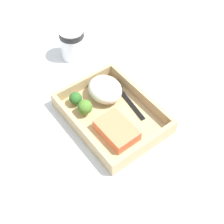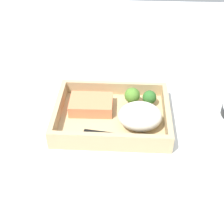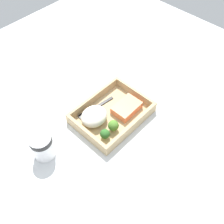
{
  "view_description": "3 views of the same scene",
  "coord_description": "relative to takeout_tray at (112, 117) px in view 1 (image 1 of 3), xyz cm",
  "views": [
    {
      "loc": [
        -40.29,
        30.69,
        65.94
      ],
      "look_at": [
        0.0,
        0.0,
        2.7
      ],
      "focal_mm": 50.0,
      "sensor_mm": 36.0,
      "label": 1
    },
    {
      "loc": [
        3.04,
        -56.98,
        50.56
      ],
      "look_at": [
        0.0,
        0.0,
        2.7
      ],
      "focal_mm": 50.0,
      "sensor_mm": 36.0,
      "label": 2
    },
    {
      "loc": [
        43.57,
        41.19,
        78.84
      ],
      "look_at": [
        0.0,
        0.0,
        2.7
      ],
      "focal_mm": 42.0,
      "sensor_mm": 36.0,
      "label": 3
    }
  ],
  "objects": [
    {
      "name": "paper_cup",
      "position": [
        27.16,
        -5.53,
        4.93
      ],
      "size": [
        7.51,
        7.51,
        9.89
      ],
      "color": "white",
      "rests_on": "ground_plane"
    },
    {
      "name": "broccoli_floret_1",
      "position": [
        4.76,
        5.17,
        3.28
      ],
      "size": [
        3.88,
        3.88,
        4.73
      ],
      "color": "#83A363",
      "rests_on": "takeout_tray"
    },
    {
      "name": "mashed_potatoes",
      "position": [
        6.58,
        -2.63,
        3.37
      ],
      "size": [
        10.07,
        8.78,
        5.54
      ],
      "primitive_type": "ellipsoid",
      "color": "silver",
      "rests_on": "takeout_tray"
    },
    {
      "name": "salmon_fillet",
      "position": [
        -5.28,
        2.56,
        2.06
      ],
      "size": [
        10.59,
        7.4,
        2.92
      ],
      "primitive_type": "cube",
      "rotation": [
        0.0,
        0.0,
        0.02
      ],
      "color": "#EE784E",
      "rests_on": "takeout_tray"
    },
    {
      "name": "fork",
      "position": [
        2.85,
        -6.79,
        0.82
      ],
      "size": [
        15.88,
        3.69,
        0.44
      ],
      "color": "black",
      "rests_on": "takeout_tray"
    },
    {
      "name": "tray_rim",
      "position": [
        0.0,
        0.0,
        2.3
      ],
      "size": [
        27.27,
        20.62,
        3.41
      ],
      "color": "tan",
      "rests_on": "takeout_tray"
    },
    {
      "name": "ground_plane",
      "position": [
        0.0,
        0.0,
        -1.6
      ],
      "size": [
        160.0,
        160.0,
        2.0
      ],
      "primitive_type": "cube",
      "color": "silver"
    },
    {
      "name": "takeout_tray",
      "position": [
        0.0,
        0.0,
        0.0
      ],
      "size": [
        27.27,
        20.62,
        1.2
      ],
      "primitive_type": "cube",
      "color": "tan",
      "rests_on": "ground_plane"
    },
    {
      "name": "broccoli_floret_2",
      "position": [
        9.08,
        5.26,
        2.81
      ],
      "size": [
        3.48,
        3.48,
        4.03
      ],
      "color": "#86A963",
      "rests_on": "takeout_tray"
    }
  ]
}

